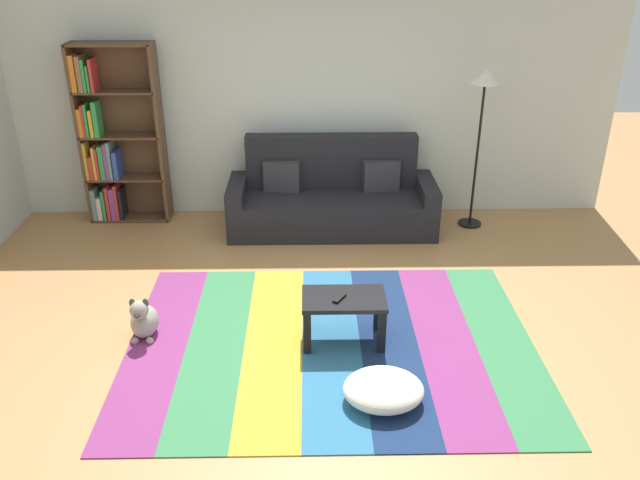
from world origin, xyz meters
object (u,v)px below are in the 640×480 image
(coffee_table, at_px, (344,307))
(tv_remote, at_px, (340,298))
(dog, at_px, (144,320))
(bookshelf, at_px, (112,142))
(pouf, at_px, (383,390))
(standing_lamp, at_px, (483,98))
(couch, at_px, (332,199))

(coffee_table, xyz_separation_m, tv_remote, (-0.04, -0.03, 0.10))
(dog, bearing_deg, bookshelf, 108.50)
(bookshelf, bearing_deg, tv_remote, -46.87)
(bookshelf, xyz_separation_m, pouf, (2.69, -3.30, -0.81))
(coffee_table, distance_m, standing_lamp, 2.99)
(couch, distance_m, dog, 2.70)
(coffee_table, height_order, standing_lamp, standing_lamp)
(bookshelf, height_order, coffee_table, bookshelf)
(pouf, relative_size, tv_remote, 3.82)
(pouf, bearing_deg, tv_remote, 110.85)
(pouf, xyz_separation_m, standing_lamp, (1.32, 3.05, 1.34))
(coffee_table, height_order, pouf, coffee_table)
(standing_lamp, bearing_deg, coffee_table, -124.32)
(couch, bearing_deg, standing_lamp, 1.22)
(dog, distance_m, standing_lamp, 4.08)
(bookshelf, xyz_separation_m, standing_lamp, (4.01, -0.25, 0.53))
(pouf, xyz_separation_m, dog, (-1.87, 0.86, 0.05))
(dog, xyz_separation_m, standing_lamp, (3.19, 2.19, 1.29))
(pouf, relative_size, standing_lamp, 0.33)
(coffee_table, relative_size, standing_lamp, 0.38)
(bookshelf, distance_m, coffee_table, 3.58)
(couch, xyz_separation_m, standing_lamp, (1.58, 0.03, 1.11))
(couch, height_order, bookshelf, bookshelf)
(dog, bearing_deg, standing_lamp, 34.49)
(pouf, height_order, standing_lamp, standing_lamp)
(dog, bearing_deg, couch, 53.25)
(couch, distance_m, bookshelf, 2.51)
(standing_lamp, bearing_deg, bookshelf, 176.41)
(couch, distance_m, pouf, 3.04)
(pouf, bearing_deg, couch, 94.91)
(couch, relative_size, dog, 5.69)
(couch, xyz_separation_m, pouf, (0.26, -3.02, -0.22))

